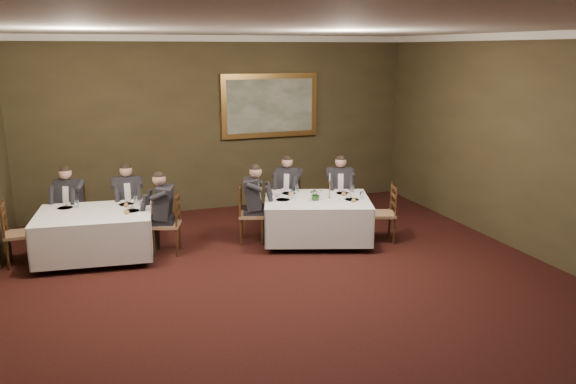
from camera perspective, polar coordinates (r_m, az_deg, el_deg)
ground at (r=7.45m, az=2.60°, el=-11.50°), size 10.00×10.00×0.00m
ceiling at (r=6.71m, az=2.95°, el=16.50°), size 8.00×10.00×0.10m
back_wall at (r=11.58m, az=-6.75°, el=6.84°), size 8.00×0.10×3.50m
right_wall at (r=9.15m, az=26.66°, el=3.41°), size 0.10×10.00×3.50m
crown_molding at (r=6.71m, az=2.95°, el=15.98°), size 8.00×10.00×0.12m
table_main at (r=9.66m, az=2.95°, el=-2.49°), size 2.14×1.87×0.67m
table_second at (r=9.38m, az=-18.99°, el=-3.80°), size 1.91×1.54×0.67m
chair_main_backleft at (r=10.57m, az=0.03°, el=-1.91°), size 0.60×0.59×1.00m
diner_main_backleft at (r=10.50m, az=0.02°, el=-0.73°), size 0.59×0.62×1.35m
chair_main_backright at (r=10.63m, az=5.21°, el=-1.88°), size 0.55×0.54×1.00m
diner_main_backright at (r=10.56m, az=5.25°, el=-0.71°), size 0.54×0.58×1.35m
chair_main_endleft at (r=9.70m, az=-3.77°, el=-3.45°), size 0.53×0.55×1.00m
diner_main_endleft at (r=9.64m, az=-3.72°, el=-2.16°), size 0.58×0.53×1.35m
chair_main_endright at (r=9.85m, az=9.55°, el=-3.35°), size 0.53×0.55×1.00m
chair_sec_backleft at (r=10.35m, az=-21.02°, el=-3.26°), size 0.56×0.55×1.00m
diner_sec_backleft at (r=10.28m, az=-21.16°, el=-2.06°), size 0.55×0.59×1.35m
chair_sec_backright at (r=10.25m, az=-15.80°, el=-3.00°), size 0.45×0.44×1.00m
diner_sec_backright at (r=10.18m, az=-15.88°, el=-1.79°), size 0.43×0.49×1.35m
chair_sec_endright at (r=9.37m, az=-12.09°, el=-4.41°), size 0.53×0.55×1.00m
diner_sec_endright at (r=9.30m, az=-12.24°, el=-3.08°), size 0.58×0.53×1.35m
chair_sec_endleft at (r=9.62m, az=-25.54°, el=-5.03°), size 0.42×0.44×1.00m
centerpiece at (r=9.45m, az=2.85°, el=-0.11°), size 0.23×0.21×0.24m
candlestick at (r=9.62m, az=4.24°, el=0.36°), size 0.06×0.06×0.44m
place_setting_table_main at (r=9.95m, az=0.29°, el=0.11°), size 0.33×0.31×0.14m
place_setting_table_second at (r=9.73m, az=-21.41°, el=-1.25°), size 0.33×0.31×0.14m
painting at (r=11.75m, az=-1.87°, el=8.76°), size 2.06×0.09×1.31m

